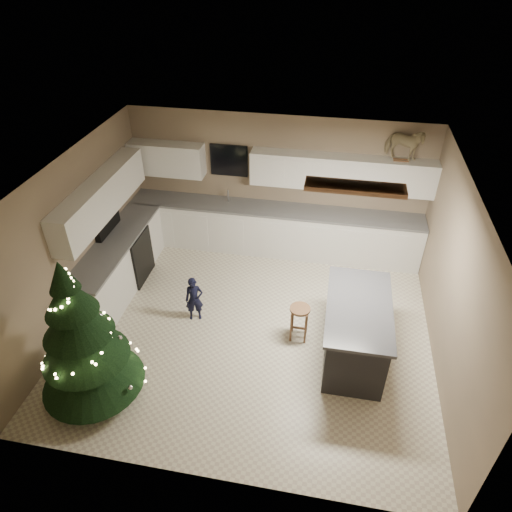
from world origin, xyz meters
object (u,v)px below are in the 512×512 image
(toddler, at_px, (194,299))
(rocking_horse, at_px, (404,144))
(island, at_px, (355,331))
(christmas_tree, at_px, (83,345))
(bar_stool, at_px, (300,315))

(toddler, relative_size, rocking_horse, 1.12)
(island, relative_size, rocking_horse, 2.43)
(christmas_tree, distance_m, rocking_horse, 5.74)
(bar_stool, bearing_deg, rocking_horse, 60.40)
(toddler, bearing_deg, rocking_horse, 18.79)
(toddler, xyz_separation_m, rocking_horse, (3.04, 2.27, 1.90))
(island, relative_size, bar_stool, 2.88)
(island, xyz_separation_m, christmas_tree, (-3.42, -1.33, 0.43))
(christmas_tree, height_order, toddler, christmas_tree)
(bar_stool, bearing_deg, christmas_tree, -149.43)
(bar_stool, distance_m, christmas_tree, 3.05)
(island, distance_m, toddler, 2.53)
(island, bearing_deg, bar_stool, 165.86)
(bar_stool, height_order, rocking_horse, rocking_horse)
(island, height_order, christmas_tree, christmas_tree)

